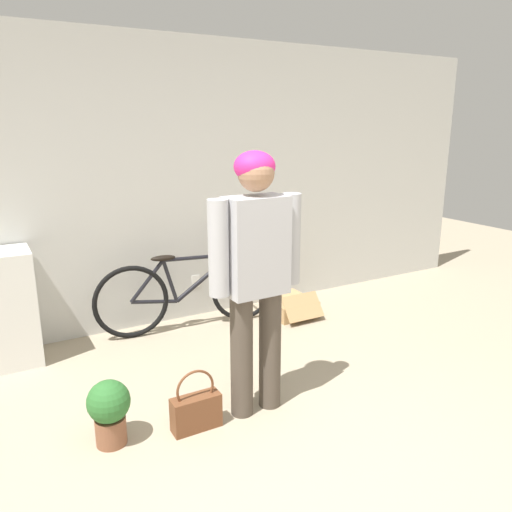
{
  "coord_description": "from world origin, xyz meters",
  "views": [
    {
      "loc": [
        -1.23,
        -1.44,
        1.84
      ],
      "look_at": [
        0.23,
        1.13,
        1.06
      ],
      "focal_mm": 35.0,
      "sensor_mm": 36.0,
      "label": 1
    }
  ],
  "objects_px": {
    "handbag": "(196,410)",
    "person": "(256,264)",
    "cardboard_box": "(289,306)",
    "potted_plant": "(109,409)",
    "bicycle": "(190,292)"
  },
  "relations": [
    {
      "from": "cardboard_box",
      "to": "potted_plant",
      "type": "xyz_separation_m",
      "value": [
        -2.07,
        -1.24,
        0.15
      ]
    },
    {
      "from": "person",
      "to": "bicycle",
      "type": "height_order",
      "value": "person"
    },
    {
      "from": "cardboard_box",
      "to": "potted_plant",
      "type": "bearing_deg",
      "value": -149.12
    },
    {
      "from": "person",
      "to": "handbag",
      "type": "distance_m",
      "value": 0.98
    },
    {
      "from": "handbag",
      "to": "potted_plant",
      "type": "bearing_deg",
      "value": 167.51
    },
    {
      "from": "person",
      "to": "bicycle",
      "type": "distance_m",
      "value": 1.62
    },
    {
      "from": "person",
      "to": "cardboard_box",
      "type": "xyz_separation_m",
      "value": [
        1.14,
        1.33,
        -0.92
      ]
    },
    {
      "from": "handbag",
      "to": "potted_plant",
      "type": "distance_m",
      "value": 0.52
    },
    {
      "from": "bicycle",
      "to": "handbag",
      "type": "relative_size",
      "value": 4.33
    },
    {
      "from": "handbag",
      "to": "potted_plant",
      "type": "height_order",
      "value": "potted_plant"
    },
    {
      "from": "person",
      "to": "handbag",
      "type": "height_order",
      "value": "person"
    },
    {
      "from": "person",
      "to": "handbag",
      "type": "relative_size",
      "value": 4.24
    },
    {
      "from": "bicycle",
      "to": "handbag",
      "type": "xyz_separation_m",
      "value": [
        -0.58,
        -1.5,
        -0.23
      ]
    },
    {
      "from": "handbag",
      "to": "person",
      "type": "bearing_deg",
      "value": 1.99
    },
    {
      "from": "person",
      "to": "potted_plant",
      "type": "distance_m",
      "value": 1.22
    }
  ]
}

